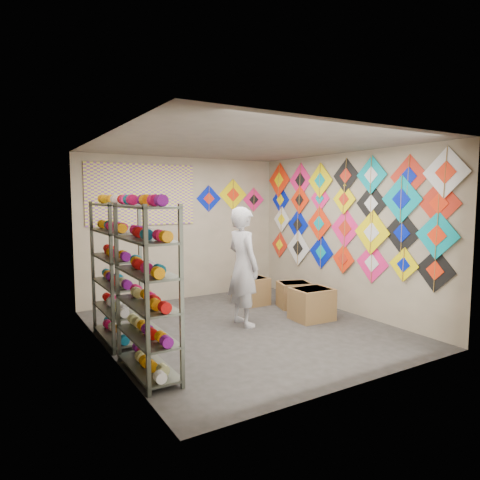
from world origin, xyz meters
TOP-DOWN VIEW (x-y plane):
  - ground at (0.00, 0.00)m, footprint 4.50×4.50m
  - room_walls at (0.00, 0.00)m, footprint 4.50×4.50m
  - shelf_rack_front at (-1.78, -0.85)m, footprint 0.40×1.10m
  - shelf_rack_back at (-1.78, 0.45)m, footprint 0.40×1.10m
  - string_spools at (-1.78, -0.20)m, footprint 0.12×2.36m
  - kite_wall_display at (1.98, -0.07)m, footprint 0.06×4.39m
  - back_wall_kites at (1.07, 2.24)m, footprint 1.57×0.02m
  - poster at (-0.80, 2.23)m, footprint 2.00×0.01m
  - shopkeeper at (0.08, 0.17)m, footprint 0.69×0.48m
  - carton_a at (1.16, -0.16)m, footprint 0.64×0.54m
  - carton_b at (1.40, 0.59)m, footprint 0.66×0.60m
  - carton_c at (0.87, 1.20)m, footprint 0.52×0.57m

SIDE VIEW (x-z plane):
  - ground at x=0.00m, z-range 0.00..0.00m
  - carton_b at x=1.40m, z-range 0.00..0.45m
  - carton_c at x=0.87m, z-range 0.00..0.50m
  - carton_a at x=1.16m, z-range 0.00..0.51m
  - shopkeeper at x=0.08m, z-range 0.00..1.81m
  - shelf_rack_front at x=-1.78m, z-range 0.00..1.90m
  - shelf_rack_back at x=-1.78m, z-range 0.00..1.90m
  - string_spools at x=-1.78m, z-range 0.99..1.11m
  - room_walls at x=0.00m, z-range -0.61..3.89m
  - kite_wall_display at x=1.98m, z-range 0.63..2.70m
  - back_wall_kites at x=1.07m, z-range 1.61..2.29m
  - poster at x=-0.80m, z-range 1.45..2.55m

